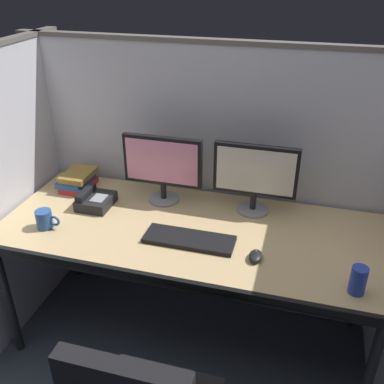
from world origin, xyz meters
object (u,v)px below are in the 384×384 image
Objects in this scene: monitor_left at (162,165)px; coffee_mug at (45,219)px; desk_phone at (95,200)px; soda_can at (358,280)px; book_stack at (78,180)px; computer_mouse at (256,256)px; keyboard_main at (189,239)px; monitor_right at (255,174)px; desk at (189,238)px.

monitor_left reaches higher than coffee_mug.
soda_can is at bearing -14.66° from desk_phone.
monitor_left is 0.55m from book_stack.
coffee_mug is (-1.04, -0.02, 0.03)m from computer_mouse.
monitor_left is 0.41m from desk_phone.
monitor_left is 0.47m from keyboard_main.
coffee_mug is (-0.72, -0.08, 0.04)m from keyboard_main.
monitor_right is at bearing 0.71° from book_stack.
monitor_right is (0.28, 0.27, 0.27)m from desk.
soda_can is at bearing -18.58° from book_stack.
keyboard_main is 1.98× the size of book_stack.
monitor_right is 3.41× the size of coffee_mug.
keyboard_main reaches higher than desk.
computer_mouse is 0.76× the size of coffee_mug.
book_stack is (-0.77, 0.35, 0.04)m from keyboard_main.
monitor_right reaches higher than book_stack.
monitor_left is at bearing -177.90° from monitor_right.
desk is at bearing -136.16° from monitor_right.
monitor_right is 4.48× the size of computer_mouse.
computer_mouse is 1.17m from book_stack.
book_stack is at bearing 139.39° from desk_phone.
keyboard_main is 0.85m from book_stack.
book_stack reaches higher than desk.
desk_phone is at bearing 170.63° from desk.
soda_can is at bearing -46.45° from monitor_right.
desk_phone reaches higher than desk.
coffee_mug is at bearing -117.97° from desk_phone.
desk is 4.42× the size of keyboard_main.
computer_mouse reaches higher than desk.
coffee_mug is (0.05, -0.42, -0.00)m from book_stack.
keyboard_main is 3.52× the size of soda_can.
monitor_right is 2.26× the size of desk_phone.
monitor_right is 3.52× the size of soda_can.
keyboard_main is 0.33m from computer_mouse.
computer_mouse is (0.32, -0.05, 0.01)m from keyboard_main.
coffee_mug is (-1.46, 0.08, -0.01)m from soda_can.
desk is at bearing -18.88° from book_stack.
soda_can reaches higher than coffee_mug.
desk_phone is (-0.55, 0.09, 0.08)m from desk.
book_stack is (-0.74, 0.25, 0.10)m from desk.
monitor_right is at bearing 100.32° from computer_mouse.
desk is at bearing 107.92° from keyboard_main.
desk is 4.42× the size of monitor_left.
book_stack is 0.43m from coffee_mug.
desk_phone is (-0.58, 0.19, 0.02)m from keyboard_main.
book_stack is at bearing -179.29° from monitor_right.
soda_can is (1.51, -0.51, 0.01)m from book_stack.
soda_can is 1.47m from coffee_mug.
book_stack is at bearing 161.42° from soda_can.
monitor_right is at bearing 24.29° from coffee_mug.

